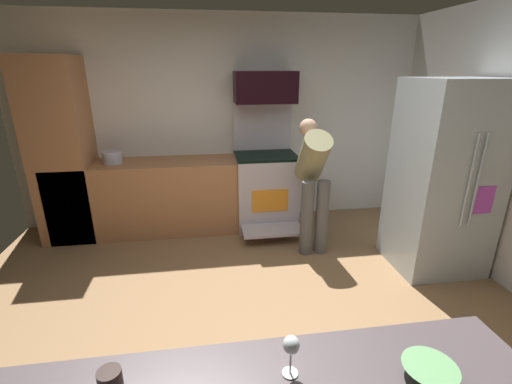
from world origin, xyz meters
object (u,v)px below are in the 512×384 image
Objects in this scene: person_cook at (313,177)px; wine_glass_far at (290,348)px; mixing_bowl_large at (429,372)px; oven_range at (265,187)px; microwave at (265,87)px; refrigerator at (444,179)px; stock_pot at (112,157)px; mug_coffee at (111,383)px.

wine_glass_far is (-0.88, -2.54, 0.17)m from person_cook.
mixing_bowl_large is at bearing -10.37° from wine_glass_far.
mixing_bowl_large is at bearing -89.73° from oven_range.
microwave is 2.21m from refrigerator.
oven_range is at bearing 119.06° from person_cook.
microwave is 3.28× the size of stock_pot.
refrigerator is at bearing 44.59° from wine_glass_far.
person_cook is at bearing 155.03° from refrigerator.
refrigerator is at bearing -40.90° from microwave.
person_cook is at bearing -60.94° from oven_range.
refrigerator is at bearing 36.90° from mug_coffee.
oven_range is 0.83× the size of refrigerator.
microwave is at bearing 116.20° from person_cook.
stock_pot is (-1.84, -0.08, -0.78)m from microwave.
refrigerator is at bearing -24.97° from person_cook.
microwave reaches higher than oven_range.
oven_range reaches higher than person_cook.
wine_glass_far reaches higher than mixing_bowl_large.
oven_range is 0.88m from person_cook.
mixing_bowl_large is 1.13m from mug_coffee.
wine_glass_far is 1.67× the size of mug_coffee.
person_cook is at bearing -63.80° from microwave.
refrigerator reaches higher than wine_glass_far.
oven_range reaches higher than mug_coffee.
person_cook reaches higher than mug_coffee.
oven_range is 3.37m from mixing_bowl_large.
mixing_bowl_large is at bearing -5.00° from mug_coffee.
refrigerator reaches higher than mug_coffee.
refrigerator is 8.35× the size of stock_pot.
microwave is 4.38× the size of wine_glass_far.
refrigerator is at bearing -38.89° from oven_range.
wine_glass_far is at bearing -98.17° from microwave.
person_cook is (-1.16, 0.54, -0.09)m from refrigerator.
mixing_bowl_large is at bearing -98.24° from person_cook.
person_cook is 7.29× the size of mixing_bowl_large.
wine_glass_far is at bearing -0.68° from mug_coffee.
mug_coffee is at bearing -77.37° from stock_pot.
mug_coffee is at bearing 179.32° from wine_glass_far.
wine_glass_far is 0.75× the size of stock_pot.
wine_glass_far is (-0.48, -3.35, -0.73)m from microwave.
microwave is at bearing 71.67° from mug_coffee.
person_cook reaches higher than stock_pot.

